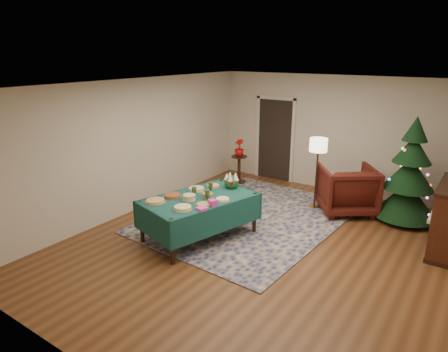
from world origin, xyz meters
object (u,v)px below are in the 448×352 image
Objects in this scene: armchair at (347,187)px; floor_lamp at (318,149)px; gift_box at (213,203)px; side_table at (239,170)px; buffet_table at (199,205)px; potted_plant at (239,151)px; christmas_tree at (409,176)px.

floor_lamp is (-0.63, -0.11, 0.74)m from armchair.
side_table is (-1.52, 3.22, -0.48)m from gift_box.
gift_box is 0.11× the size of armchair.
floor_lamp reaches higher than buffet_table.
potted_plant is at bearing 109.83° from buffet_table.
floor_lamp is at bearing -169.76° from christmas_tree.
potted_plant is at bearing 167.38° from floor_lamp.
christmas_tree reaches higher than side_table.
potted_plant reaches higher than buffet_table.
christmas_tree is (3.96, -0.19, 0.59)m from side_table.
side_table is (-2.23, 0.50, -0.94)m from floor_lamp.
floor_lamp reaches higher than side_table.
side_table is at bearing 177.29° from christmas_tree.
buffet_table is 4.05m from christmas_tree.
potted_plant is at bearing 177.29° from christmas_tree.
side_table is (-2.86, 0.39, -0.20)m from armchair.
buffet_table is 3.24m from potted_plant.
floor_lamp is at bearing 65.89° from buffet_table.
gift_box is 0.06× the size of christmas_tree.
gift_box is 0.08× the size of floor_lamp.
side_table is 0.34× the size of christmas_tree.
floor_lamp is 3.54× the size of potted_plant.
floor_lamp is at bearing -12.62° from side_table.
side_table is (-1.10, 3.04, -0.27)m from buffet_table.
christmas_tree is (2.44, 3.04, 0.12)m from gift_box.
gift_box is 3.60m from side_table.
floor_lamp is (0.71, 2.72, 0.46)m from gift_box.
christmas_tree is (3.96, -0.19, 0.11)m from potted_plant.
side_table is at bearing 167.38° from floor_lamp.
gift_box is at bearing -104.61° from floor_lamp.
armchair is 1.19m from christmas_tree.
potted_plant is at bearing -43.80° from armchair.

